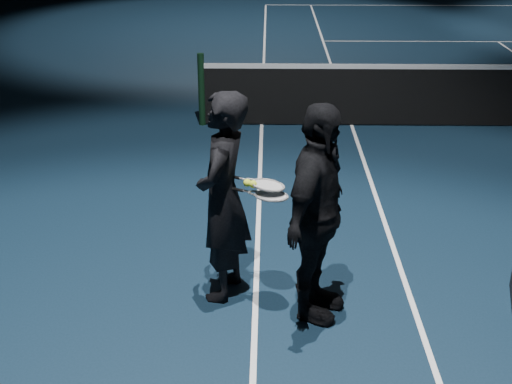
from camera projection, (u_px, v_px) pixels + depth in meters
The scene contains 6 objects.
net_post_left at pixel (202, 90), 10.74m from camera, with size 0.10×0.10×1.10m, color black.
player_a at pixel (223, 197), 6.08m from camera, with size 0.68×0.45×1.87m, color black.
player_b at pixel (317, 215), 5.76m from camera, with size 1.09×0.46×1.87m, color black.
racket_lower at pixel (271, 196), 5.88m from camera, with size 0.68×0.22×0.03m, color black, non-canonical shape.
racket_upper at pixel (268, 185), 5.90m from camera, with size 0.68×0.22×0.03m, color black, non-canonical shape.
tennis_balls at pixel (250, 181), 5.92m from camera, with size 0.12×0.10×0.12m, color #CAD52D, non-canonical shape.
Camera 1 is at (-5.39, -10.45, 3.39)m, focal length 50.00 mm.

